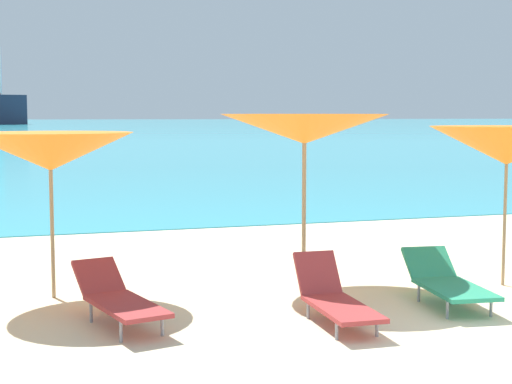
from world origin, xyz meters
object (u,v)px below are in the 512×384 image
umbrella_2 (304,129)px  lounge_chair_6 (118,298)px  umbrella_1 (50,152)px  umbrella_3 (507,146)px  lounge_chair_1 (447,281)px  lounge_chair_0 (335,298)px

umbrella_2 → lounge_chair_6: umbrella_2 is taller
umbrella_1 → umbrella_3: 5.97m
umbrella_3 → lounge_chair_6: (-5.26, -0.39, -1.60)m
umbrella_1 → lounge_chair_6: (0.60, -1.54, -1.55)m
umbrella_3 → lounge_chair_1: (-1.33, -0.75, -1.61)m
lounge_chair_0 → lounge_chair_6: 2.40m
lounge_chair_1 → umbrella_3: bearing=36.6°
umbrella_3 → umbrella_2: bearing=161.0°
lounge_chair_0 → umbrella_2: bearing=80.7°
umbrella_1 → umbrella_2: umbrella_2 is taller
umbrella_1 → lounge_chair_0: umbrella_1 is taller
umbrella_2 → lounge_chair_1: umbrella_2 is taller
umbrella_1 → lounge_chair_0: bearing=-37.4°
umbrella_2 → lounge_chair_0: size_ratio=1.55×
lounge_chair_6 → umbrella_3: bearing=-9.0°
umbrella_1 → lounge_chair_6: umbrella_1 is taller
umbrella_3 → lounge_chair_1: size_ratio=1.30×
lounge_chair_0 → lounge_chair_6: bearing=165.8°
lounge_chair_6 → umbrella_2: bearing=12.1°
umbrella_2 → lounge_chair_6: (-2.70, -1.27, -1.82)m
umbrella_1 → umbrella_3: umbrella_3 is taller
umbrella_2 → umbrella_1: bearing=175.5°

